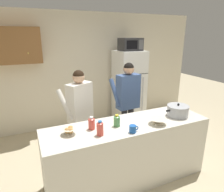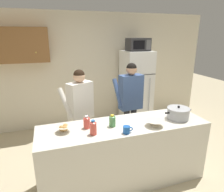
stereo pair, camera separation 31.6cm
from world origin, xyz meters
name	(u,v)px [view 1 (the left image)]	position (x,y,z in m)	size (l,w,h in m)	color
ground_plane	(127,179)	(0.00, 0.00, 0.00)	(14.00, 14.00, 0.00)	#C6B793
back_wall_unit	(71,68)	(-0.25, 2.26, 1.39)	(6.00, 0.48, 2.60)	beige
kitchen_island	(127,152)	(0.00, 0.00, 0.46)	(2.36, 0.68, 0.92)	silver
refrigerator	(129,88)	(1.03, 1.85, 0.88)	(0.64, 0.68, 1.76)	white
microwave	(130,44)	(1.03, 1.83, 1.90)	(0.48, 0.37, 0.28)	#2D2D30
person_near_pot	(80,107)	(-0.49, 0.74, 0.99)	(0.60, 0.56, 1.59)	#33384C
person_by_sink	(128,96)	(0.46, 0.85, 1.02)	(0.53, 0.45, 1.64)	black
cooking_pot	(178,111)	(0.82, -0.06, 1.00)	(0.44, 0.33, 0.20)	#ADAFB5
coffee_mug	(133,129)	(-0.07, -0.24, 0.97)	(0.13, 0.09, 0.10)	#1E59B2
bread_bowl	(69,130)	(-0.82, 0.03, 0.97)	(0.19, 0.19, 0.10)	beige
empty_bowl	(158,121)	(0.37, -0.17, 0.97)	(0.25, 0.25, 0.08)	beige
bottle_near_edge	(100,128)	(-0.47, -0.14, 1.01)	(0.09, 0.09, 0.19)	#D84C3F
bottle_mid_counter	(92,123)	(-0.51, 0.06, 1.00)	(0.09, 0.09, 0.17)	#D84C3F
bottle_far_corner	(117,120)	(-0.18, 0.00, 1.00)	(0.09, 0.09, 0.17)	#4C8C4C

